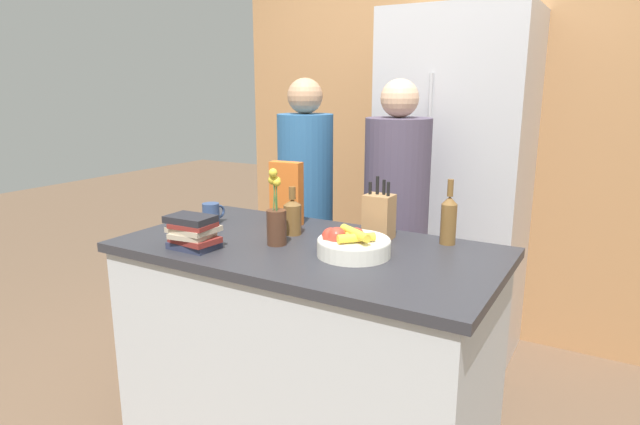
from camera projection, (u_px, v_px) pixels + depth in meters
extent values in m
cube|color=silver|center=(308.00, 351.00, 2.35)|extent=(1.53, 0.80, 0.89)
cube|color=#2D2D33|center=(308.00, 250.00, 2.24)|extent=(1.59, 0.84, 0.04)
cube|color=#AD7A4C|center=(434.00, 130.00, 3.48)|extent=(2.79, 0.12, 2.60)
cube|color=#B7B7BC|center=(454.00, 188.00, 3.12)|extent=(0.80, 0.60, 1.99)
cylinder|color=#B7B7BC|center=(427.00, 178.00, 2.87)|extent=(0.02, 0.02, 1.10)
cylinder|color=silver|center=(354.00, 248.00, 2.10)|extent=(0.29, 0.29, 0.06)
torus|color=silver|center=(354.00, 241.00, 2.09)|extent=(0.29, 0.29, 0.02)
sphere|color=red|center=(337.00, 236.00, 2.10)|extent=(0.08, 0.08, 0.08)
sphere|color=#99B233|center=(350.00, 239.00, 2.11)|extent=(0.06, 0.06, 0.06)
sphere|color=red|center=(331.00, 237.00, 2.12)|extent=(0.07, 0.07, 0.07)
sphere|color=red|center=(356.00, 236.00, 2.14)|extent=(0.07, 0.07, 0.07)
cylinder|color=yellow|center=(356.00, 238.00, 2.05)|extent=(0.13, 0.13, 0.03)
cylinder|color=yellow|center=(355.00, 233.00, 2.08)|extent=(0.17, 0.12, 0.03)
cube|color=#A87A4C|center=(379.00, 217.00, 2.32)|extent=(0.12, 0.10, 0.19)
cylinder|color=black|center=(370.00, 189.00, 2.30)|extent=(0.01, 0.01, 0.06)
cylinder|color=black|center=(377.00, 186.00, 2.30)|extent=(0.01, 0.01, 0.09)
cylinder|color=black|center=(384.00, 188.00, 2.29)|extent=(0.01, 0.01, 0.08)
cylinder|color=black|center=(388.00, 190.00, 2.27)|extent=(0.01, 0.01, 0.07)
cylinder|color=#4C2D1E|center=(277.00, 227.00, 2.23)|extent=(0.08, 0.08, 0.15)
cylinder|color=#477538|center=(277.00, 196.00, 2.20)|extent=(0.01, 0.01, 0.12)
sphere|color=gold|center=(277.00, 182.00, 2.19)|extent=(0.03, 0.03, 0.03)
cylinder|color=#477538|center=(276.00, 195.00, 2.20)|extent=(0.01, 0.01, 0.12)
sphere|color=gold|center=(276.00, 181.00, 2.19)|extent=(0.04, 0.04, 0.04)
cylinder|color=#477538|center=(274.00, 195.00, 2.20)|extent=(0.01, 0.02, 0.13)
sphere|color=gold|center=(273.00, 180.00, 2.19)|extent=(0.04, 0.04, 0.04)
cylinder|color=#477538|center=(274.00, 192.00, 2.19)|extent=(0.02, 0.01, 0.16)
sphere|color=gold|center=(273.00, 173.00, 2.17)|extent=(0.04, 0.04, 0.04)
cube|color=orange|center=(286.00, 193.00, 2.55)|extent=(0.16, 0.08, 0.30)
cylinder|color=#334770|center=(211.00, 214.00, 2.58)|extent=(0.08, 0.08, 0.10)
torus|color=#334770|center=(219.00, 212.00, 2.61)|extent=(0.03, 0.07, 0.07)
cube|color=#2D334C|center=(194.00, 245.00, 2.19)|extent=(0.19, 0.14, 0.03)
cube|color=maroon|center=(195.00, 240.00, 2.18)|extent=(0.20, 0.15, 0.02)
cube|color=#B7A88E|center=(192.00, 235.00, 2.17)|extent=(0.17, 0.15, 0.02)
cube|color=#B7A88E|center=(194.00, 229.00, 2.18)|extent=(0.19, 0.15, 0.02)
cube|color=maroon|center=(193.00, 225.00, 2.15)|extent=(0.17, 0.14, 0.02)
cube|color=#232328|center=(190.00, 219.00, 2.16)|extent=(0.19, 0.13, 0.03)
cylinder|color=brown|center=(448.00, 224.00, 2.24)|extent=(0.07, 0.07, 0.17)
cone|color=brown|center=(450.00, 200.00, 2.22)|extent=(0.07, 0.07, 0.03)
cylinder|color=brown|center=(450.00, 188.00, 2.20)|extent=(0.03, 0.03, 0.07)
cylinder|color=brown|center=(293.00, 220.00, 2.39)|extent=(0.08, 0.08, 0.14)
cone|color=brown|center=(292.00, 202.00, 2.37)|extent=(0.08, 0.08, 0.03)
cylinder|color=brown|center=(292.00, 193.00, 2.36)|extent=(0.03, 0.03, 0.06)
cube|color=#383842|center=(306.00, 296.00, 3.10)|extent=(0.28, 0.24, 0.78)
cylinder|color=#2D6093|center=(306.00, 174.00, 2.93)|extent=(0.30, 0.30, 0.65)
sphere|color=tan|center=(305.00, 96.00, 2.84)|extent=(0.19, 0.19, 0.19)
cube|color=#383842|center=(392.00, 314.00, 2.86)|extent=(0.30, 0.25, 0.78)
cylinder|color=#4C4256|center=(397.00, 183.00, 2.70)|extent=(0.33, 0.33, 0.65)
sphere|color=#DBAD89|center=(400.00, 98.00, 2.60)|extent=(0.19, 0.19, 0.19)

